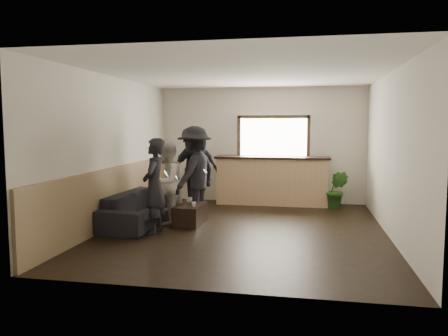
% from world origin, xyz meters
% --- Properties ---
extents(ground, '(5.00, 6.00, 0.01)m').
position_xyz_m(ground, '(0.00, 0.00, 0.00)').
color(ground, black).
extents(room_shell, '(5.01, 6.01, 2.80)m').
position_xyz_m(room_shell, '(-0.74, 0.00, 1.47)').
color(room_shell, silver).
rests_on(room_shell, ground).
extents(bar_counter, '(2.70, 0.68, 2.13)m').
position_xyz_m(bar_counter, '(0.30, 2.70, 0.64)').
color(bar_counter, tan).
rests_on(bar_counter, ground).
extents(sofa, '(0.93, 2.17, 0.62)m').
position_xyz_m(sofa, '(-1.96, 0.04, 0.31)').
color(sofa, black).
rests_on(sofa, ground).
extents(coffee_table, '(0.49, 0.86, 0.38)m').
position_xyz_m(coffee_table, '(-1.07, 0.25, 0.19)').
color(coffee_table, black).
rests_on(coffee_table, ground).
extents(cup_a, '(0.14, 0.14, 0.10)m').
position_xyz_m(cup_a, '(-1.14, 0.49, 0.43)').
color(cup_a, silver).
rests_on(cup_a, coffee_table).
extents(cup_b, '(0.11, 0.11, 0.08)m').
position_xyz_m(cup_b, '(-0.95, 0.07, 0.42)').
color(cup_b, silver).
rests_on(cup_b, coffee_table).
extents(potted_plant, '(0.56, 0.49, 0.86)m').
position_xyz_m(potted_plant, '(1.79, 2.36, 0.43)').
color(potted_plant, '#2D6623').
rests_on(potted_plant, ground).
extents(person_a, '(0.48, 0.63, 1.67)m').
position_xyz_m(person_a, '(-1.50, -0.50, 0.83)').
color(person_a, black).
rests_on(person_a, ground).
extents(person_b, '(0.75, 0.88, 1.59)m').
position_xyz_m(person_b, '(-1.51, 0.21, 0.80)').
color(person_b, beige).
rests_on(person_b, ground).
extents(person_c, '(1.02, 1.36, 1.87)m').
position_xyz_m(person_c, '(-1.06, 0.64, 0.94)').
color(person_c, black).
rests_on(person_c, ground).
extents(person_d, '(1.09, 1.05, 1.83)m').
position_xyz_m(person_d, '(-1.25, 1.35, 0.91)').
color(person_d, black).
rests_on(person_d, ground).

